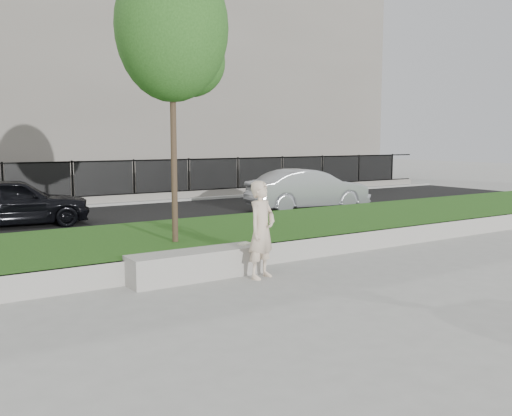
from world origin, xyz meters
TOP-DOWN VIEW (x-y plane):
  - ground at (0.00, 0.00)m, footprint 90.00×90.00m
  - grass_bank at (0.00, 3.00)m, footprint 34.00×4.00m
  - grass_kerb at (0.00, 1.04)m, footprint 34.00×0.08m
  - street at (0.00, 8.50)m, footprint 34.00×7.00m
  - far_pavement at (0.00, 13.00)m, footprint 34.00×3.00m
  - iron_fence at (0.00, 12.00)m, footprint 32.00×0.30m
  - building_facade at (0.00, 20.00)m, footprint 34.00×10.00m
  - stone_bench at (-1.67, 0.80)m, footprint 2.35×0.59m
  - man at (-0.71, 0.25)m, footprint 0.70×0.58m
  - book at (-0.69, 0.82)m, footprint 0.27×0.24m
  - young_tree at (-1.32, 2.21)m, footprint 2.17×2.07m
  - car_dark at (-3.16, 8.34)m, footprint 4.00×2.00m
  - car_silver at (5.59, 6.95)m, footprint 4.16×1.87m

SIDE VIEW (x-z plane):
  - ground at x=0.00m, z-range 0.00..0.00m
  - street at x=0.00m, z-range 0.00..0.04m
  - far_pavement at x=0.00m, z-range 0.00..0.12m
  - grass_bank at x=0.00m, z-range 0.00..0.40m
  - grass_kerb at x=0.00m, z-range 0.00..0.40m
  - stone_bench at x=-1.67m, z-range 0.00..0.48m
  - book at x=-0.69m, z-range 0.48..0.51m
  - iron_fence at x=0.00m, z-range -0.21..1.29m
  - car_dark at x=-3.16m, z-range 0.04..1.35m
  - car_silver at x=5.59m, z-range 0.04..1.37m
  - man at x=-0.71m, z-range 0.00..1.65m
  - young_tree at x=-1.32m, z-range 1.61..6.91m
  - building_facade at x=0.00m, z-range 0.00..10.00m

